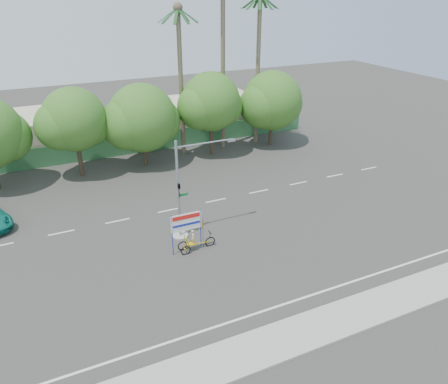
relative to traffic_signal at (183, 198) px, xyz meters
name	(u,v)px	position (x,y,z in m)	size (l,w,h in m)	color
ground	(238,257)	(2.20, -3.98, -2.92)	(120.00, 120.00, 0.00)	#33302D
sidewalk_near	(305,332)	(2.20, -11.48, -2.86)	(50.00, 2.40, 0.12)	gray
fence	(145,143)	(2.20, 17.52, -1.92)	(38.00, 0.08, 2.00)	#336B3D
building_left	(37,134)	(-7.80, 22.02, -0.92)	(12.00, 8.00, 4.00)	beige
building_right	(200,115)	(10.20, 22.02, -1.12)	(14.00, 8.00, 3.60)	beige
tree_left	(74,122)	(-4.85, 14.02, 2.14)	(6.66, 5.60, 8.07)	#473828
tree_center	(142,120)	(1.14, 14.02, 1.55)	(7.62, 6.40, 7.85)	#473828
tree_right	(211,104)	(8.15, 14.02, 2.32)	(6.90, 5.80, 8.36)	#473828
tree_far_right	(272,102)	(15.15, 14.02, 1.73)	(7.38, 6.20, 7.94)	#473828
palm_tall	(223,45)	(10.20, 15.52, 7.55)	(3.73, 3.79, 17.45)	#70604C
palm_mid	(258,54)	(14.20, 15.52, 6.48)	(3.73, 3.79, 15.45)	#70604C
palm_short	(180,66)	(5.70, 15.52, 5.94)	(3.73, 3.79, 14.45)	#70604C
traffic_signal	(183,198)	(0.00, 0.00, 0.00)	(4.72, 1.10, 7.00)	gray
trike_billboard	(191,235)	(-0.25, -1.99, -1.73)	(3.01, 0.69, 2.96)	black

